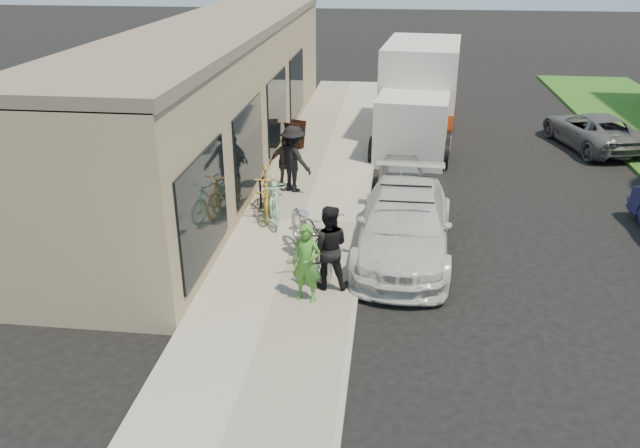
{
  "coord_description": "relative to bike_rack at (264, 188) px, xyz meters",
  "views": [
    {
      "loc": [
        0.1,
        -10.89,
        6.33
      ],
      "look_at": [
        -1.28,
        0.78,
        1.05
      ],
      "focal_mm": 35.0,
      "sensor_mm": 36.0,
      "label": 1
    }
  ],
  "objects": [
    {
      "name": "sandwich_board",
      "position": [
        0.04,
        5.01,
        -0.02
      ],
      "size": [
        0.7,
        0.7,
        0.88
      ],
      "rotation": [
        0.0,
        0.0,
        -0.37
      ],
      "color": "black",
      "rests_on": "sidewalk"
    },
    {
      "name": "tandem_bike",
      "position": [
        1.63,
        -3.06,
        0.22
      ],
      "size": [
        1.95,
        2.78,
        1.39
      ],
      "primitive_type": "imported",
      "rotation": [
        0.0,
        0.0,
        0.44
      ],
      "color": "#B5B5B7",
      "rests_on": "sidewalk"
    },
    {
      "name": "cruiser_bike_b",
      "position": [
        0.31,
        -0.18,
        -0.05
      ],
      "size": [
        0.69,
        1.64,
        0.84
      ],
      "primitive_type": "imported",
      "rotation": [
        0.0,
        0.0,
        0.08
      ],
      "color": "#98E2C7",
      "rests_on": "sidewalk"
    },
    {
      "name": "bike_rack",
      "position": [
        0.0,
        0.0,
        0.0
      ],
      "size": [
        0.11,
        0.55,
        0.78
      ],
      "rotation": [
        0.0,
        0.0,
        -0.12
      ],
      "color": "black",
      "rests_on": "sidewalk"
    },
    {
      "name": "bystander_a",
      "position": [
        0.6,
        1.15,
        0.44
      ],
      "size": [
        1.34,
        1.22,
        1.81
      ],
      "primitive_type": "imported",
      "rotation": [
        0.0,
        0.0,
        2.53
      ],
      "color": "black",
      "rests_on": "sidewalk"
    },
    {
      "name": "sedan_silver",
      "position": [
        3.54,
        1.22,
        -0.08
      ],
      "size": [
        1.34,
        3.2,
        1.08
      ],
      "primitive_type": "imported",
      "rotation": [
        0.0,
        0.0,
        0.02
      ],
      "color": "#97979C",
      "rests_on": "ground"
    },
    {
      "name": "ground",
      "position": [
        3.1,
        -3.8,
        -0.62
      ],
      "size": [
        120.0,
        120.0,
        0.0
      ],
      "primitive_type": "plane",
      "color": "black",
      "rests_on": "ground"
    },
    {
      "name": "cruiser_bike_a",
      "position": [
        0.43,
        -0.9,
        0.05
      ],
      "size": [
        0.98,
        1.81,
        1.05
      ],
      "primitive_type": "imported",
      "rotation": [
        0.0,
        0.0,
        0.29
      ],
      "color": "#98E2C7",
      "rests_on": "sidewalk"
    },
    {
      "name": "storefront",
      "position": [
        -2.14,
        4.19,
        1.5
      ],
      "size": [
        3.6,
        20.0,
        4.22
      ],
      "color": "tan",
      "rests_on": "ground"
    },
    {
      "name": "bystander_b",
      "position": [
        0.36,
        1.24,
        0.29
      ],
      "size": [
        0.96,
        0.68,
        1.51
      ],
      "primitive_type": "imported",
      "rotation": [
        0.0,
        0.0,
        0.39
      ],
      "color": "brown",
      "rests_on": "sidewalk"
    },
    {
      "name": "moving_truck",
      "position": [
        4.08,
        7.19,
        0.83
      ],
      "size": [
        3.13,
        6.83,
        3.25
      ],
      "rotation": [
        0.0,
        0.0,
        -0.1
      ],
      "color": "silver",
      "rests_on": "ground"
    },
    {
      "name": "sidewalk",
      "position": [
        1.1,
        -0.8,
        -0.54
      ],
      "size": [
        3.0,
        34.0,
        0.15
      ],
      "primitive_type": "cube",
      "color": "#A19C90",
      "rests_on": "ground"
    },
    {
      "name": "sedan_white",
      "position": [
        3.58,
        -2.08,
        0.1
      ],
      "size": [
        2.29,
        5.05,
        1.48
      ],
      "rotation": [
        0.0,
        0.0,
        -0.06
      ],
      "color": "silver",
      "rests_on": "ground"
    },
    {
      "name": "far_car_gray",
      "position": [
        9.95,
        6.75,
        -0.02
      ],
      "size": [
        2.94,
        4.63,
        1.19
      ],
      "primitive_type": "imported",
      "rotation": [
        0.0,
        0.0,
        3.38
      ],
      "color": "#515456",
      "rests_on": "ground"
    },
    {
      "name": "man_standing",
      "position": [
        2.09,
        -3.99,
        0.39
      ],
      "size": [
        0.88,
        0.71,
        1.71
      ],
      "primitive_type": "imported",
      "rotation": [
        0.0,
        0.0,
        3.22
      ],
      "color": "black",
      "rests_on": "sidewalk"
    },
    {
      "name": "curb",
      "position": [
        2.65,
        -0.8,
        -0.55
      ],
      "size": [
        0.12,
        34.0,
        0.13
      ],
      "primitive_type": "cube",
      "color": "gray",
      "rests_on": "ground"
    },
    {
      "name": "woman_rider",
      "position": [
        1.74,
        -4.53,
        0.3
      ],
      "size": [
        0.63,
        0.48,
        1.54
      ],
      "primitive_type": "imported",
      "rotation": [
        0.0,
        0.0,
        -0.21
      ],
      "color": "#468C2E",
      "rests_on": "sidewalk"
    },
    {
      "name": "cruiser_bike_c",
      "position": [
        0.18,
        -0.55,
        0.1
      ],
      "size": [
        0.92,
        1.98,
        1.15
      ],
      "primitive_type": "imported",
      "rotation": [
        0.0,
        0.0,
        0.21
      ],
      "color": "gold",
      "rests_on": "sidewalk"
    }
  ]
}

